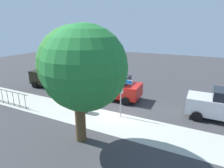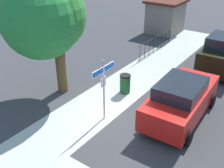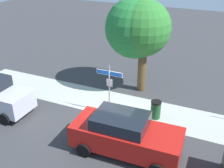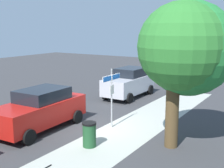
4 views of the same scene
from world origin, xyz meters
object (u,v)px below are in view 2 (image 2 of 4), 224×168
car_black (223,53)px  utility_shed (165,16)px  shade_tree (47,18)px  car_red (181,99)px  street_sign (104,80)px  trash_bin (125,84)px

car_black → utility_shed: 7.83m
shade_tree → car_red: (1.55, -6.08, -2.88)m
street_sign → trash_bin: bearing=11.6°
car_red → trash_bin: bearing=79.4°
shade_tree → street_sign: bearing=-96.6°
street_sign → utility_shed: size_ratio=0.92×
street_sign → car_black: street_sign is taller
car_red → car_black: (6.03, -0.04, 0.13)m
shade_tree → trash_bin: (2.03, -2.95, -3.32)m
shade_tree → trash_bin: shade_tree is taller
trash_bin → utility_shed: bearing=15.4°
street_sign → car_black: 8.45m
car_red → shade_tree: bearing=102.4°
trash_bin → car_red: bearing=-98.6°
utility_shed → trash_bin: bearing=-164.6°
car_black → trash_bin: bearing=149.5°
utility_shed → trash_bin: 10.92m
street_sign → utility_shed: 13.37m
car_red → car_black: bearing=-2.3°
car_black → utility_shed: utility_shed is taller
trash_bin → street_sign: bearing=-168.4°
shade_tree → car_black: shade_tree is taller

